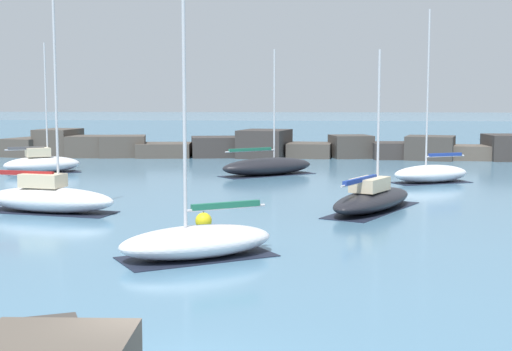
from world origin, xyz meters
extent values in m
cube|color=teal|center=(0.00, 113.40, 0.00)|extent=(400.00, 116.00, 0.01)
cube|color=#4C443D|center=(-25.07, 53.30, 0.86)|extent=(4.55, 5.83, 1.72)
cube|color=#4C443D|center=(-22.35, 53.54, 1.29)|extent=(3.47, 5.22, 2.58)
cube|color=#4C443D|center=(-19.09, 52.72, 1.00)|extent=(3.94, 4.21, 1.99)
cube|color=#4C443D|center=(-15.83, 52.97, 1.00)|extent=(4.89, 4.79, 2.01)
cube|color=#4C443D|center=(-11.92, 53.14, 0.65)|extent=(5.46, 4.89, 1.31)
cube|color=#383330|center=(-6.79, 53.99, 0.94)|extent=(5.93, 5.35, 1.88)
cube|color=#383330|center=(-2.43, 53.64, 1.29)|extent=(5.09, 5.94, 2.57)
cube|color=#4C443D|center=(1.80, 54.07, 0.67)|extent=(4.34, 4.71, 1.34)
cube|color=#423D38|center=(5.62, 54.05, 1.04)|extent=(4.29, 4.35, 2.08)
cube|color=#383330|center=(9.53, 53.35, 0.74)|extent=(4.25, 4.22, 1.49)
cube|color=#423D38|center=(12.70, 52.62, 1.06)|extent=(5.04, 5.04, 2.12)
cube|color=brown|center=(16.53, 52.75, 0.64)|extent=(4.62, 4.00, 1.28)
cube|color=#423D38|center=(-2.54, 0.90, 0.30)|extent=(2.21, 2.82, 0.61)
ellipsoid|color=black|center=(5.45, 21.86, 0.50)|extent=(5.43, 7.89, 1.00)
cube|color=black|center=(5.45, 21.86, 0.01)|extent=(5.22, 7.53, 0.03)
cube|color=beige|center=(5.28, 21.52, 1.32)|extent=(2.14, 2.62, 0.64)
cylinder|color=silver|center=(5.71, 22.38, 4.40)|extent=(0.12, 0.12, 6.81)
cylinder|color=#BCBCC1|center=(4.77, 20.48, 1.55)|extent=(1.96, 3.84, 0.10)
cube|color=navy|center=(4.77, 20.48, 1.65)|extent=(1.77, 3.31, 0.20)
ellipsoid|color=silver|center=(-17.61, 37.71, 0.61)|extent=(5.91, 4.97, 1.22)
cube|color=black|center=(-17.61, 37.71, 0.01)|extent=(5.65, 4.78, 0.03)
cube|color=beige|center=(-17.84, 37.57, 1.54)|extent=(2.09, 1.99, 0.64)
cylinder|color=silver|center=(-17.27, 37.94, 5.37)|extent=(0.12, 0.12, 8.29)
cylinder|color=#BCBCC1|center=(-18.54, 37.12, 1.77)|extent=(2.60, 1.72, 0.10)
cube|color=#4C4C51|center=(-18.54, 37.12, 1.87)|extent=(2.27, 1.56, 0.20)
ellipsoid|color=white|center=(-10.01, 19.81, 0.61)|extent=(7.00, 3.35, 1.21)
cube|color=black|center=(-10.01, 19.81, 0.01)|extent=(6.66, 3.24, 0.03)
cube|color=beige|center=(-10.34, 19.87, 1.53)|extent=(2.20, 1.53, 0.64)
cylinder|color=silver|center=(-9.51, 19.71, 6.19)|extent=(0.12, 0.12, 9.96)
cylinder|color=#BCBCC1|center=(-11.33, 20.06, 1.76)|extent=(3.65, 0.79, 0.10)
cube|color=maroon|center=(-11.33, 20.06, 1.86)|extent=(3.12, 0.78, 0.20)
ellipsoid|color=white|center=(10.04, 34.07, 0.58)|extent=(5.78, 4.36, 1.15)
cube|color=black|center=(10.04, 34.07, 0.01)|extent=(5.52, 4.20, 0.03)
cylinder|color=silver|center=(9.68, 33.89, 6.12)|extent=(0.12, 0.12, 9.94)
cylinder|color=#BCBCC1|center=(11.00, 34.56, 1.70)|extent=(2.69, 1.42, 0.10)
cube|color=navy|center=(11.00, 34.56, 1.80)|extent=(2.34, 1.31, 0.20)
ellipsoid|color=white|center=(-1.26, 10.79, 0.54)|extent=(5.95, 5.03, 1.08)
cube|color=black|center=(-1.26, 10.79, 0.01)|extent=(5.69, 4.84, 0.03)
cylinder|color=silver|center=(-1.60, 10.56, 4.87)|extent=(0.12, 0.12, 7.59)
cylinder|color=#BCBCC1|center=(-0.33, 11.38, 1.63)|extent=(2.60, 1.71, 0.10)
cube|color=#1E664C|center=(-0.33, 11.38, 1.73)|extent=(2.27, 1.55, 0.20)
ellipsoid|color=black|center=(-0.91, 37.69, 0.62)|extent=(7.22, 6.42, 1.25)
cube|color=black|center=(-0.91, 37.69, 0.01)|extent=(6.90, 6.15, 0.03)
cylinder|color=silver|center=(-0.47, 38.04, 5.09)|extent=(0.12, 0.12, 7.69)
cylinder|color=#BCBCC1|center=(-2.07, 36.76, 1.80)|extent=(3.25, 2.63, 0.10)
cube|color=#1E664C|center=(-2.07, 36.76, 1.90)|extent=(2.84, 2.32, 0.20)
sphere|color=yellow|center=(-1.93, 16.10, 0.35)|extent=(0.69, 0.69, 0.69)
cylinder|color=black|center=(-1.93, 16.10, 0.79)|extent=(0.04, 0.04, 0.20)
camera|label=1|loc=(2.99, -12.90, 5.37)|focal=50.00mm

